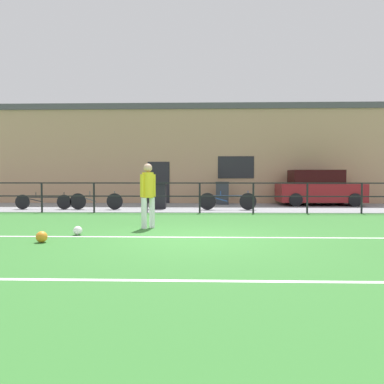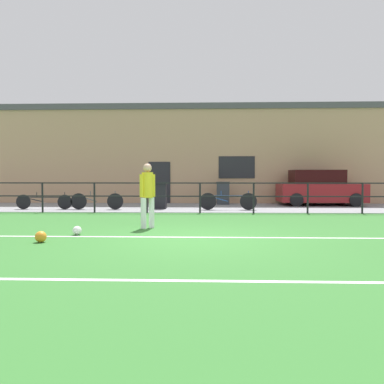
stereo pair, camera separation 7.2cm
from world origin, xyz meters
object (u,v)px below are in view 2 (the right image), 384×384
Objects in this scene: soccer_ball_spare at (41,237)px; trash_bin_1 at (159,196)px; player_striker at (147,191)px; bicycle_parked_1 at (44,202)px; trash_bin_0 at (223,193)px; parked_car_red at (319,189)px; bicycle_parked_2 at (228,201)px; soccer_ball_match at (77,230)px; bicycle_parked_3 at (97,201)px.

trash_bin_1 is at bearing 79.75° from soccer_ball_spare.
soccer_ball_spare is (-1.91, -2.32, -0.86)m from player_striker.
player_striker is 7.49m from bicycle_parked_1.
player_striker is 3.13m from soccer_ball_spare.
player_striker is at bearing -46.68° from bicycle_parked_1.
trash_bin_0 is at bearing 68.32° from soccer_ball_spare.
trash_bin_1 is at bearing -163.47° from parked_car_red.
trash_bin_0 is (-0.08, 3.02, 0.19)m from bicycle_parked_2.
bicycle_parked_1 is 8.08m from trash_bin_0.
player_striker is at bearing -86.08° from trash_bin_1.
bicycle_parked_1 is at bearing -173.41° from trash_bin_1.
soccer_ball_spare is at bearing -130.05° from parked_car_red.
soccer_ball_match is (-1.49, -1.28, -0.87)m from player_striker.
parked_car_red is at bearing 49.95° from soccer_ball_spare.
player_striker is at bearing -61.77° from bicycle_parked_3.
soccer_ball_spare is at bearing -82.61° from bicycle_parked_3.
bicycle_parked_2 reaches higher than soccer_ball_match.
parked_car_red is 1.78× the size of bicycle_parked_3.
soccer_ball_match is 1.13m from soccer_ball_spare.
trash_bin_0 reaches higher than bicycle_parked_3.
bicycle_parked_3 is at bearing -103.00° from player_striker.
player_striker is 2.15m from soccer_ball_match.
parked_car_red is 5.21m from bicycle_parked_2.
soccer_ball_match is 7.35m from trash_bin_1.
parked_car_red is 10.17m from bicycle_parked_3.
player_striker is 0.79× the size of bicycle_parked_3.
player_striker is 1.59× the size of trash_bin_0.
soccer_ball_match is 6.86m from bicycle_parked_3.
parked_car_red is 1.66× the size of bicycle_parked_2.
parked_car_red is at bearing 12.71° from bicycle_parked_1.
bicycle_parked_3 is (2.20, 0.00, 0.03)m from bicycle_parked_1.
parked_car_red is 1.66× the size of bicycle_parked_1.
parked_car_red reaches higher than bicycle_parked_1.
soccer_ball_match is 0.19× the size of trash_bin_0.
trash_bin_1 is at bearing 6.59° from bicycle_parked_1.
bicycle_parked_1 is (-3.21, 7.75, 0.22)m from soccer_ball_spare.
player_striker is 7.25× the size of soccer_ball_spare.
parked_car_red is (8.79, 10.46, 0.68)m from soccer_ball_spare.
bicycle_parked_2 is 2.13× the size of trash_bin_0.
player_striker is at bearing -105.69° from trash_bin_0.
soccer_ball_spare is 13.68m from parked_car_red.
bicycle_parked_3 is at bearing -180.00° from bicycle_parked_2.
parked_car_red is (8.37, 9.41, 0.69)m from soccer_ball_match.
trash_bin_0 is (7.49, 3.02, 0.23)m from bicycle_parked_1.
parked_car_red reaches higher than soccer_ball_match.
player_striker reaches higher than soccer_ball_spare.
soccer_ball_spare is 0.06× the size of parked_car_red.
bicycle_parked_3 is at bearing 0.00° from bicycle_parked_1.
bicycle_parked_2 is at bearing -148.57° from parked_car_red.
soccer_ball_spare is (-0.42, -1.05, 0.01)m from soccer_ball_match.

